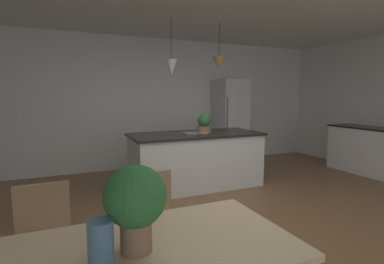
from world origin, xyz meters
name	(u,v)px	position (x,y,z in m)	size (l,w,h in m)	color
ground_plane	(231,227)	(0.00, 0.00, -0.02)	(10.00, 8.40, 0.04)	brown
wall_back_kitchen	(152,103)	(0.00, 3.26, 1.35)	(10.00, 0.12, 2.70)	silver
dining_table	(123,264)	(-1.50, -1.39, 0.65)	(1.86, 0.87, 0.72)	#D1B284
chair_far_left	(43,242)	(-1.92, -0.59, 0.47)	(0.40, 0.40, 0.87)	#A87F56
chair_far_right	(156,222)	(-1.09, -0.59, 0.47)	(0.42, 0.42, 0.87)	#A87F56
kitchen_island	(196,159)	(0.26, 1.56, 0.46)	(2.16, 0.97, 0.91)	silver
refrigerator	(230,122)	(1.71, 2.86, 0.93)	(0.64, 0.67, 1.86)	silver
pendant_over_island_main	(171,68)	(-0.16, 1.56, 1.94)	(0.19, 0.19, 0.89)	black
pendant_over_island_aux	(219,62)	(0.68, 1.56, 2.07)	(0.23, 0.23, 0.73)	black
potted_plant_on_island	(204,124)	(0.41, 1.56, 1.05)	(0.22, 0.22, 0.31)	#8C664C
potted_plant_on_table	(135,201)	(-1.43, -1.41, 0.99)	(0.32, 0.32, 0.45)	#8C664C
vase_on_dining_table	(101,244)	(-1.61, -1.48, 0.83)	(0.12, 0.12, 0.22)	slate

